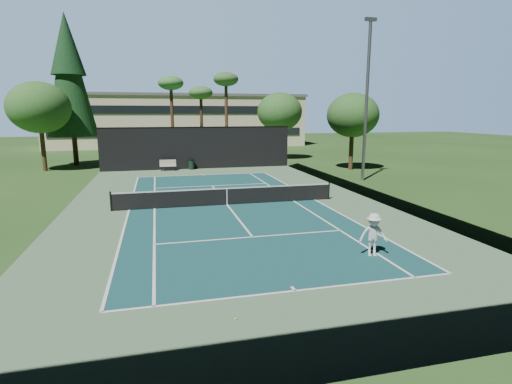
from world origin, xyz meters
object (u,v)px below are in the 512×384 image
Objects in this scene: tennis_net at (227,196)px; park_bench at (168,165)px; tennis_ball_d at (151,191)px; tennis_ball_a at (236,319)px; tennis_ball_b at (221,201)px; tennis_ball_c at (239,188)px; player at (373,235)px; trash_bin at (191,165)px.

tennis_net reaches higher than park_bench.
tennis_ball_a is at bearing -82.89° from tennis_ball_d.
park_bench is (-2.70, 14.32, 0.51)m from tennis_ball_b.
tennis_net is 6.84m from tennis_ball_d.
tennis_ball_c is at bearing 70.77° from tennis_net.
tennis_ball_a reaches higher than tennis_ball_c.
tennis_ball_b is (-4.05, 10.71, -0.78)m from player.
park_bench is at bearing -172.84° from trash_bin.
tennis_ball_c is at bearing -77.22° from trash_bin.
tennis_net is at bearing -87.39° from trash_bin.
park_bench is at bearing 113.88° from tennis_ball_c.
tennis_ball_a is (-5.90, -3.45, -0.79)m from player.
player is 1.73× the size of trash_bin.
trash_bin reaches higher than tennis_ball_c.
tennis_ball_d is (-6.06, 0.33, 0.01)m from tennis_ball_c.
tennis_ball_a is 0.05× the size of park_bench.
tennis_ball_b is at bearing -45.50° from tennis_ball_d.
tennis_net is 8.60× the size of park_bench.
tennis_ball_a is 18.52m from tennis_ball_d.
tennis_ball_d is at bearing 129.58° from tennis_net.
tennis_ball_a is at bearing -97.45° from tennis_ball_b.
tennis_ball_d is at bearing 97.11° from tennis_ball_a.
player is at bearing -79.78° from trash_bin.
tennis_net is 183.62× the size of tennis_ball_d.
player is 11.48m from tennis_ball_b.
player is 23.33× the size of tennis_ball_d.
park_bench is (-6.75, 25.03, -0.27)m from player.
tennis_net is 1.18m from tennis_ball_b.
tennis_ball_a is 14.28m from tennis_ball_b.
player is at bearing -81.69° from tennis_ball_c.
trash_bin is (2.19, 0.28, -0.07)m from park_bench.
tennis_net reaches higher than tennis_ball_b.
trash_bin reaches higher than tennis_ball_d.
player reaches higher than park_bench.
tennis_ball_b is 0.05× the size of park_bench.
park_bench is (-0.85, 28.48, 0.51)m from tennis_ball_a.
tennis_ball_b is at bearing 125.07° from player.
player is 6.88m from tennis_ball_a.
player is 27.83× the size of tennis_ball_c.
tennis_ball_d is at bearing 134.50° from tennis_ball_b.
park_bench reaches higher than tennis_ball_a.
player is at bearing 30.27° from tennis_ball_a.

